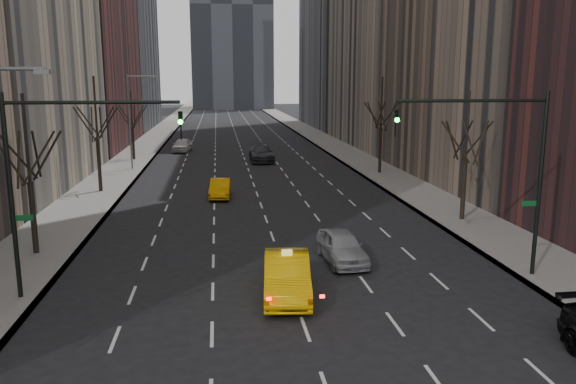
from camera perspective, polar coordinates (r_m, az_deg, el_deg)
name	(u,v)px	position (r m, az deg, el deg)	size (l,w,h in m)	color
sidewalk_left	(151,142)	(81.14, -13.78, 4.94)	(4.50, 320.00, 0.15)	slate
sidewalk_right	(323,140)	(82.01, 3.55, 5.31)	(4.50, 320.00, 0.15)	slate
tree_lw_b	(30,182)	(29.99, -24.73, 0.93)	(3.36, 3.50, 7.82)	black
tree_lw_c	(98,141)	(45.31, -18.78, 4.94)	(3.36, 3.50, 8.74)	black
tree_lw_d	(132,128)	(63.02, -15.53, 6.31)	(3.36, 3.50, 7.36)	black
tree_rw_b	(465,162)	(35.76, 17.56, 2.96)	(3.36, 3.50, 7.82)	black
tree_rw_c	(381,131)	(52.51, 9.41, 6.17)	(3.36, 3.50, 8.74)	black
traffic_mast_left	(54,163)	(23.21, -22.65, 2.78)	(6.69, 0.39, 8.00)	black
traffic_mast_right	(505,155)	(25.37, 21.17, 3.54)	(6.69, 0.39, 8.00)	black
streetlight_far	(133,112)	(55.80, -15.47, 7.84)	(2.83, 0.22, 9.00)	slate
taxi_sedan	(287,275)	(22.85, -0.11, -8.47)	(1.80, 5.16, 1.70)	#EDAF04
silver_sedan_ahead	(342,246)	(27.12, 5.48, -5.52)	(1.78, 4.43, 1.51)	#94969B
far_taxi	(220,188)	(42.00, -6.89, 0.38)	(1.46, 4.18, 1.38)	#F7A105
far_suv_grey	(261,153)	(60.52, -2.72, 3.96)	(2.46, 6.05, 1.76)	#2C2C31
far_car_white	(182,145)	(69.91, -10.70, 4.71)	(1.93, 4.79, 1.63)	silver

